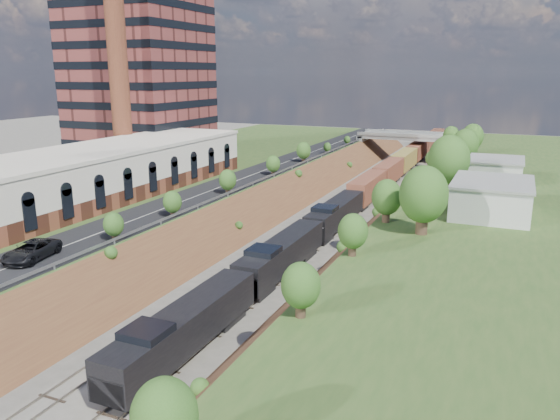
{
  "coord_description": "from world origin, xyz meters",
  "views": [
    {
      "loc": [
        25.55,
        -18.86,
        22.27
      ],
      "look_at": [
        0.08,
        40.03,
        6.0
      ],
      "focal_mm": 35.0,
      "sensor_mm": 36.0,
      "label": 1
    }
  ],
  "objects": [
    {
      "name": "platform_left",
      "position": [
        -33.0,
        60.0,
        2.5
      ],
      "size": [
        44.0,
        180.0,
        5.0
      ],
      "primitive_type": "cube",
      "color": "#335523",
      "rests_on": "ground"
    },
    {
      "name": "embankment_left",
      "position": [
        -11.0,
        60.0,
        0.0
      ],
      "size": [
        10.0,
        180.0,
        10.0
      ],
      "primitive_type": "cube",
      "rotation": [
        0.0,
        0.79,
        0.0
      ],
      "color": "brown",
      "rests_on": "ground"
    },
    {
      "name": "embankment_right",
      "position": [
        11.0,
        60.0,
        0.0
      ],
      "size": [
        10.0,
        180.0,
        10.0
      ],
      "primitive_type": "cube",
      "rotation": [
        0.0,
        0.79,
        0.0
      ],
      "color": "brown",
      "rests_on": "ground"
    },
    {
      "name": "rail_left_track",
      "position": [
        -2.6,
        60.0,
        0.09
      ],
      "size": [
        1.58,
        180.0,
        0.18
      ],
      "primitive_type": "cube",
      "color": "gray",
      "rests_on": "ground"
    },
    {
      "name": "rail_right_track",
      "position": [
        2.6,
        60.0,
        0.09
      ],
      "size": [
        1.58,
        180.0,
        0.18
      ],
      "primitive_type": "cube",
      "color": "gray",
      "rests_on": "ground"
    },
    {
      "name": "road",
      "position": [
        -15.5,
        60.0,
        5.05
      ],
      "size": [
        8.0,
        180.0,
        0.1
      ],
      "primitive_type": "cube",
      "color": "black",
      "rests_on": "platform_left"
    },
    {
      "name": "guardrail",
      "position": [
        -11.4,
        59.8,
        5.55
      ],
      "size": [
        0.1,
        171.0,
        0.7
      ],
      "color": "#99999E",
      "rests_on": "platform_left"
    },
    {
      "name": "commercial_building",
      "position": [
        -28.0,
        38.0,
        8.51
      ],
      "size": [
        14.3,
        62.3,
        7.0
      ],
      "color": "brown",
      "rests_on": "platform_left"
    },
    {
      "name": "highrise_tower",
      "position": [
        -44.0,
        72.0,
        32.88
      ],
      "size": [
        22.0,
        22.0,
        53.9
      ],
      "color": "brown",
      "rests_on": "platform_left"
    },
    {
      "name": "smokestack",
      "position": [
        -36.0,
        56.0,
        25.0
      ],
      "size": [
        3.2,
        3.2,
        40.0
      ],
      "primitive_type": "cylinder",
      "color": "brown",
      "rests_on": "platform_left"
    },
    {
      "name": "overpass",
      "position": [
        0.0,
        122.0,
        4.92
      ],
      "size": [
        24.5,
        8.3,
        7.4
      ],
      "color": "gray",
      "rests_on": "ground"
    },
    {
      "name": "white_building_near",
      "position": [
        23.5,
        52.0,
        7.0
      ],
      "size": [
        9.0,
        12.0,
        4.0
      ],
      "primitive_type": "cube",
      "color": "silver",
      "rests_on": "platform_right"
    },
    {
      "name": "white_building_far",
      "position": [
        23.0,
        74.0,
        6.8
      ],
      "size": [
        8.0,
        10.0,
        3.6
      ],
      "primitive_type": "cube",
      "color": "silver",
      "rests_on": "platform_right"
    },
    {
      "name": "tree_right_large",
      "position": [
        17.0,
        40.0,
        9.38
      ],
      "size": [
        5.25,
        5.25,
        7.61
      ],
      "color": "#473323",
      "rests_on": "platform_right"
    },
    {
      "name": "tree_left_crest",
      "position": [
        -11.8,
        20.0,
        7.04
      ],
      "size": [
        2.45,
        2.45,
        3.55
      ],
      "color": "#473323",
      "rests_on": "platform_left"
    },
    {
      "name": "freight_train",
      "position": [
        2.6,
        87.89,
        2.66
      ],
      "size": [
        3.13,
        159.14,
        4.65
      ],
      "color": "black",
      "rests_on": "ground"
    },
    {
      "name": "suv",
      "position": [
        -15.3,
        16.59,
        5.96
      ],
      "size": [
        3.93,
        6.63,
        1.73
      ],
      "primitive_type": "imported",
      "rotation": [
        0.0,
        0.0,
        0.18
      ],
      "color": "black",
      "rests_on": "road"
    }
  ]
}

